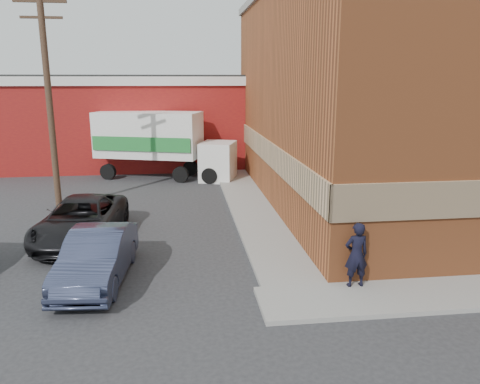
{
  "coord_description": "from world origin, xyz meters",
  "views": [
    {
      "loc": [
        -2.27,
        -11.07,
        5.38
      ],
      "look_at": [
        -0.36,
        3.89,
        1.72
      ],
      "focal_mm": 35.0,
      "sensor_mm": 36.0,
      "label": 1
    }
  ],
  "objects_px": {
    "brick_building": "(422,95)",
    "man": "(356,255)",
    "sedan": "(97,257)",
    "utility_pole": "(49,95)",
    "warehouse": "(122,120)",
    "suv_a": "(81,220)",
    "box_truck": "(161,140)"
  },
  "relations": [
    {
      "from": "brick_building",
      "to": "box_truck",
      "type": "height_order",
      "value": "brick_building"
    },
    {
      "from": "man",
      "to": "sedan",
      "type": "height_order",
      "value": "man"
    },
    {
      "from": "utility_pole",
      "to": "man",
      "type": "xyz_separation_m",
      "value": [
        9.63,
        -9.25,
        -3.76
      ]
    },
    {
      "from": "brick_building",
      "to": "utility_pole",
      "type": "relative_size",
      "value": 2.03
    },
    {
      "from": "suv_a",
      "to": "warehouse",
      "type": "bearing_deg",
      "value": 96.08
    },
    {
      "from": "brick_building",
      "to": "man",
      "type": "distance_m",
      "value": 11.82
    },
    {
      "from": "utility_pole",
      "to": "sedan",
      "type": "distance_m",
      "value": 9.26
    },
    {
      "from": "box_truck",
      "to": "suv_a",
      "type": "bearing_deg",
      "value": -85.21
    },
    {
      "from": "brick_building",
      "to": "box_truck",
      "type": "xyz_separation_m",
      "value": [
        -11.82,
        5.81,
        -2.59
      ]
    },
    {
      "from": "utility_pole",
      "to": "man",
      "type": "bearing_deg",
      "value": -43.85
    },
    {
      "from": "warehouse",
      "to": "brick_building",
      "type": "bearing_deg",
      "value": -37.2
    },
    {
      "from": "sedan",
      "to": "box_truck",
      "type": "distance_m",
      "value": 13.75
    },
    {
      "from": "sedan",
      "to": "utility_pole",
      "type": "bearing_deg",
      "value": 114.99
    },
    {
      "from": "brick_building",
      "to": "sedan",
      "type": "xyz_separation_m",
      "value": [
        -13.1,
        -7.81,
        -3.98
      ]
    },
    {
      "from": "utility_pole",
      "to": "man",
      "type": "relative_size",
      "value": 5.22
    },
    {
      "from": "warehouse",
      "to": "suv_a",
      "type": "relative_size",
      "value": 3.17
    },
    {
      "from": "brick_building",
      "to": "suv_a",
      "type": "height_order",
      "value": "brick_building"
    },
    {
      "from": "sedan",
      "to": "warehouse",
      "type": "bearing_deg",
      "value": 98.9
    },
    {
      "from": "suv_a",
      "to": "utility_pole",
      "type": "bearing_deg",
      "value": 117.68
    },
    {
      "from": "utility_pole",
      "to": "box_truck",
      "type": "height_order",
      "value": "utility_pole"
    },
    {
      "from": "man",
      "to": "box_truck",
      "type": "xyz_separation_m",
      "value": [
        -5.46,
        15.06,
        1.11
      ]
    },
    {
      "from": "brick_building",
      "to": "box_truck",
      "type": "bearing_deg",
      "value": 153.83
    },
    {
      "from": "utility_pole",
      "to": "man",
      "type": "distance_m",
      "value": 13.87
    },
    {
      "from": "box_truck",
      "to": "sedan",
      "type": "bearing_deg",
      "value": -77.33
    },
    {
      "from": "suv_a",
      "to": "sedan",
      "type": "bearing_deg",
      "value": -67.69
    },
    {
      "from": "utility_pole",
      "to": "suv_a",
      "type": "distance_m",
      "value": 6.16
    },
    {
      "from": "brick_building",
      "to": "warehouse",
      "type": "distance_m",
      "value": 18.3
    },
    {
      "from": "brick_building",
      "to": "suv_a",
      "type": "relative_size",
      "value": 3.55
    },
    {
      "from": "man",
      "to": "suv_a",
      "type": "distance_m",
      "value": 9.27
    },
    {
      "from": "warehouse",
      "to": "man",
      "type": "bearing_deg",
      "value": -68.13
    },
    {
      "from": "man",
      "to": "suv_a",
      "type": "xyz_separation_m",
      "value": [
        -7.83,
        4.96,
        -0.27
      ]
    },
    {
      "from": "man",
      "to": "box_truck",
      "type": "height_order",
      "value": "box_truck"
    }
  ]
}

